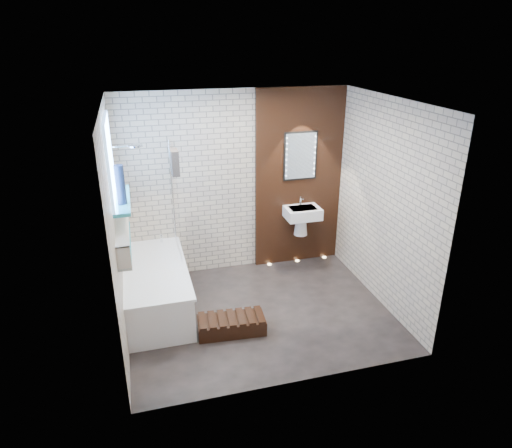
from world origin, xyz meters
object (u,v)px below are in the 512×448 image
object	(u,v)px
walnut_step	(231,325)
bathtub	(156,288)
washbasin	(302,217)
bath_screen	(175,200)
led_mirror	(300,156)

from	to	relation	value
walnut_step	bathtub	bearing A→B (deg)	136.86
washbasin	walnut_step	world-z (taller)	washbasin
washbasin	bath_screen	bearing A→B (deg)	-174.22
bath_screen	washbasin	bearing A→B (deg)	5.78
led_mirror	walnut_step	size ratio (longest dim) A/B	0.89
led_mirror	bathtub	bearing A→B (deg)	-160.22
washbasin	led_mirror	distance (m)	0.88
led_mirror	washbasin	bearing A→B (deg)	-90.00
bathtub	washbasin	distance (m)	2.32
bathtub	led_mirror	xyz separation A→B (m)	(2.17, 0.78, 1.36)
bathtub	led_mirror	bearing A→B (deg)	19.78
washbasin	walnut_step	size ratio (longest dim) A/B	0.74
bath_screen	led_mirror	distance (m)	1.89
bath_screen	led_mirror	world-z (taller)	led_mirror
bathtub	walnut_step	world-z (taller)	bathtub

